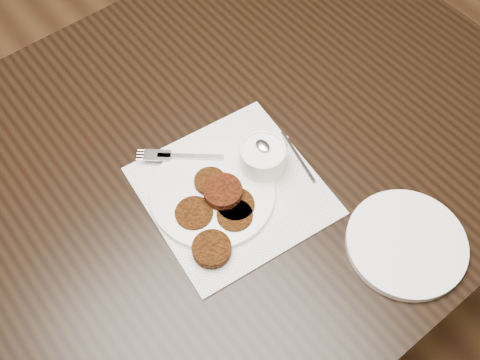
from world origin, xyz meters
The scene contains 7 objects.
floor centered at (0.00, 0.00, 0.00)m, with size 4.00×4.00×0.00m, color brown.
table centered at (-0.02, 0.06, 0.38)m, with size 1.49×0.96×0.75m, color black.
napkin centered at (0.03, -0.02, 0.75)m, with size 0.30×0.30×0.00m, color white.
sauce_ramekin centered at (0.11, -0.01, 0.81)m, with size 0.11×0.11×0.12m, color white, non-canonical shape.
patty_cluster centered at (-0.01, -0.05, 0.76)m, with size 0.22×0.22×0.02m, color #602D0C, non-canonical shape.
plate_with_patty centered at (0.00, 0.00, 0.77)m, with size 0.22×0.22×0.03m, color white, non-canonical shape.
plate_empty centered at (0.20, -0.29, 0.76)m, with size 0.21×0.21×0.01m, color white.
Camera 1 is at (-0.29, -0.45, 1.65)m, focal length 43.12 mm.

